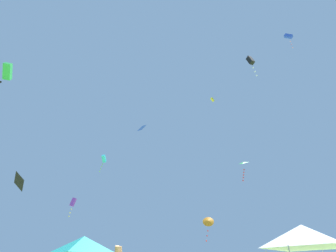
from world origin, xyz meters
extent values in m
pyramid|color=white|center=(7.13, 6.87, 3.11)|extent=(3.41, 3.41, 1.09)
pyramid|color=teal|center=(-5.50, 11.00, 3.09)|extent=(3.40, 3.40, 1.09)
pyramid|color=blue|center=(-4.33, 25.37, 20.62)|extent=(1.40, 1.30, 1.08)
cube|color=black|center=(10.84, 16.63, 25.51)|extent=(0.91, 1.10, 1.50)
sphere|color=white|center=(10.98, 16.70, 24.28)|extent=(0.19, 0.19, 0.19)
sphere|color=white|center=(11.12, 16.77, 23.66)|extent=(0.19, 0.19, 0.19)
sphere|color=white|center=(11.26, 16.83, 23.04)|extent=(0.19, 0.19, 0.19)
cube|color=#2DB7CC|center=(-9.04, 24.22, 15.04)|extent=(0.51, 1.10, 0.94)
sphere|color=#75D138|center=(-9.13, 24.23, 14.24)|extent=(0.14, 0.14, 0.14)
sphere|color=#75D138|center=(-9.21, 24.24, 13.90)|extent=(0.14, 0.14, 0.14)
sphere|color=#75D138|center=(-9.30, 24.24, 13.56)|extent=(0.14, 0.14, 0.14)
sphere|color=#75D138|center=(-9.38, 24.25, 13.22)|extent=(0.14, 0.14, 0.14)
cube|color=green|center=(-13.82, 8.69, 16.60)|extent=(1.04, 1.57, 1.32)
sphere|color=black|center=(-13.97, 8.64, 15.34)|extent=(0.19, 0.19, 0.19)
pyramid|color=green|center=(8.56, 19.60, 12.37)|extent=(1.32, 1.45, 0.66)
sphere|color=red|center=(8.51, 19.66, 11.51)|extent=(0.15, 0.15, 0.15)
sphere|color=red|center=(8.44, 19.69, 11.21)|extent=(0.15, 0.15, 0.15)
sphere|color=red|center=(8.38, 19.73, 10.91)|extent=(0.15, 0.15, 0.15)
sphere|color=red|center=(8.31, 19.76, 10.61)|extent=(0.15, 0.15, 0.15)
sphere|color=red|center=(8.24, 19.80, 10.31)|extent=(0.15, 0.15, 0.15)
cube|color=yellow|center=(5.60, 18.26, 20.39)|extent=(0.55, 0.50, 0.58)
cone|color=orange|center=(5.24, 29.13, 7.65)|extent=(1.66, 1.14, 1.43)
sphere|color=red|center=(5.09, 29.16, 6.42)|extent=(0.18, 0.18, 0.18)
sphere|color=red|center=(4.94, 29.18, 5.80)|extent=(0.18, 0.18, 0.18)
sphere|color=red|center=(4.79, 29.20, 5.19)|extent=(0.18, 0.18, 0.18)
cube|color=blue|center=(13.53, 11.74, 24.12)|extent=(0.90, 0.77, 0.87)
sphere|color=pink|center=(13.58, 11.82, 23.35)|extent=(0.12, 0.12, 0.12)
sphere|color=pink|center=(13.64, 11.90, 22.96)|extent=(0.12, 0.12, 0.12)
sphere|color=pink|center=(13.69, 11.98, 22.57)|extent=(0.12, 0.12, 0.12)
cube|color=purple|center=(-13.97, 28.65, 10.27)|extent=(0.79, 0.54, 1.23)
sphere|color=yellow|center=(-13.98, 28.52, 9.25)|extent=(0.15, 0.15, 0.15)
sphere|color=yellow|center=(-14.00, 28.40, 8.74)|extent=(0.15, 0.15, 0.15)
sphere|color=yellow|center=(-14.01, 28.27, 8.23)|extent=(0.15, 0.15, 0.15)
pyramid|color=black|center=(-13.95, 15.38, 8.91)|extent=(1.35, 1.32, 1.29)
camera|label=1|loc=(0.59, -6.80, 1.50)|focal=26.23mm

